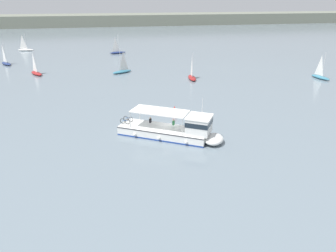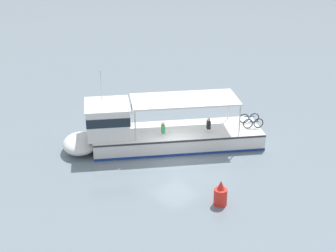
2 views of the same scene
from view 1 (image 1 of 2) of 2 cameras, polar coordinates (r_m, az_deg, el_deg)
name	(u,v)px [view 1 (image 1 of 2)]	position (r m, az deg, el deg)	size (l,w,h in m)	color
ground_plane	(172,131)	(40.25, 0.70, -0.81)	(400.00, 400.00, 0.00)	slate
distant_shoreline	(111,20)	(202.21, -10.27, 18.26)	(400.00, 28.00, 6.15)	slate
ferry_main	(176,130)	(37.78, 1.45, -0.74)	(12.41, 9.36, 5.32)	white
sailboat_far_right	(122,71)	(72.20, -8.23, 9.82)	(4.87, 3.58, 5.40)	teal
sailboat_mid_channel	(117,52)	(98.20, -9.06, 13.02)	(5.00, 2.50, 5.40)	navy
sailboat_off_stern	(192,77)	(66.07, 4.32, 8.83)	(1.94, 4.93, 5.40)	maroon
sailboat_far_left	(26,49)	(111.55, -24.20, 12.48)	(4.98, 2.32, 5.40)	white
sailboat_near_starboard	(6,63)	(90.02, -27.07, 10.10)	(3.75, 4.80, 5.40)	navy
sailboat_horizon_east	(320,76)	(73.45, 25.69, 8.08)	(1.99, 4.94, 5.40)	teal
sailboat_near_port	(36,72)	(75.50, -22.56, 8.90)	(3.59, 4.86, 5.40)	maroon
channel_buoy	(174,112)	(45.23, 1.16, 2.60)	(0.70, 0.70, 1.40)	red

